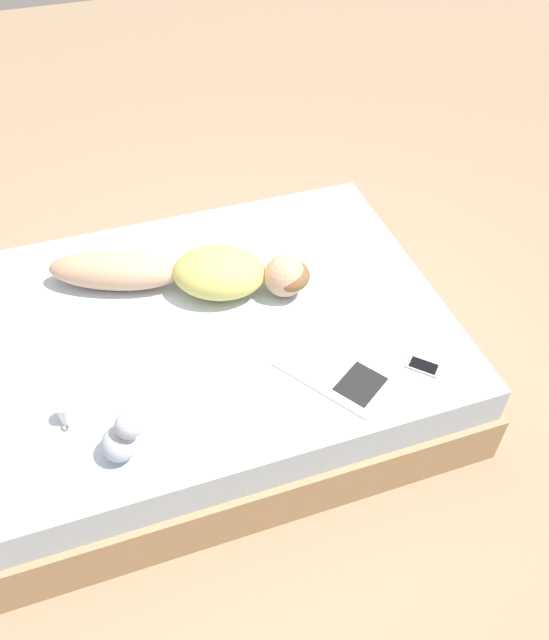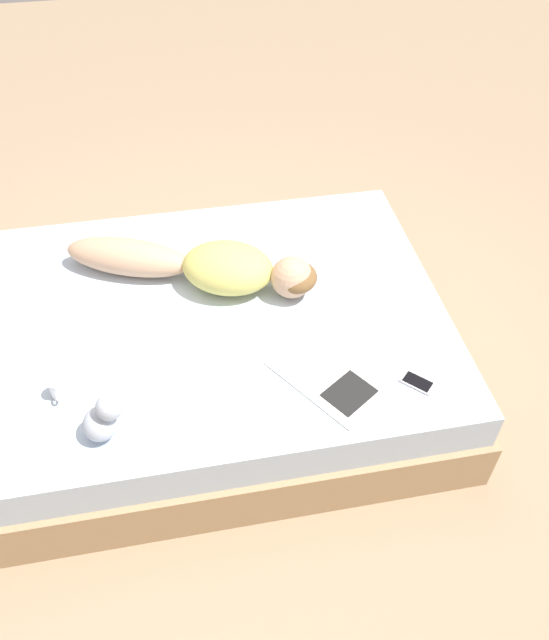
# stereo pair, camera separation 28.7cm
# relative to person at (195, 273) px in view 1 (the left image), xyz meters

# --- Properties ---
(ground_plane) EXTENTS (12.00, 12.00, 0.00)m
(ground_plane) POSITION_rel_person_xyz_m (0.22, 0.01, -0.58)
(ground_plane) COLOR #9E8466
(bed) EXTENTS (1.74, 2.26, 0.48)m
(bed) POSITION_rel_person_xyz_m (0.22, 0.01, -0.34)
(bed) COLOR tan
(bed) RESTS_ON ground_plane
(person) EXTENTS (0.68, 1.27, 0.22)m
(person) POSITION_rel_person_xyz_m (0.00, 0.00, 0.00)
(person) COLOR tan
(person) RESTS_ON bed
(open_magazine) EXTENTS (0.57, 0.51, 0.01)m
(open_magazine) POSITION_rel_person_xyz_m (0.73, 0.45, -0.10)
(open_magazine) COLOR white
(open_magazine) RESTS_ON bed
(coffee_mug) EXTENTS (0.10, 0.07, 0.09)m
(coffee_mug) POSITION_rel_person_xyz_m (0.61, -0.68, -0.05)
(coffee_mug) COLOR white
(coffee_mug) RESTS_ON bed
(cell_phone) EXTENTS (0.16, 0.16, 0.01)m
(cell_phone) POSITION_rel_person_xyz_m (0.82, 0.82, -0.10)
(cell_phone) COLOR silver
(cell_phone) RESTS_ON bed
(plush_toy) EXTENTS (0.15, 0.17, 0.21)m
(plush_toy) POSITION_rel_person_xyz_m (0.84, -0.49, -0.01)
(plush_toy) COLOR #B2BCCC
(plush_toy) RESTS_ON bed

